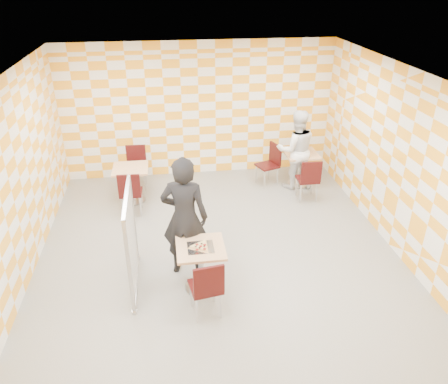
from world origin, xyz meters
The scene contains 15 objects.
room_shell centered at (0.00, 0.54, 1.50)m, with size 7.00×7.00×7.00m.
main_table centered at (-0.37, -0.69, 0.51)m, with size 0.70×0.70×0.75m.
second_table centered at (2.12, 2.54, 0.51)m, with size 0.70×0.70×0.75m.
empty_table centered at (-1.51, 2.28, 0.51)m, with size 0.70×0.70×0.75m.
chair_main_front centered at (-0.34, -1.31, 0.54)m, with size 0.48×0.49×0.92m.
chair_second_front centered at (2.06, 1.76, 0.54)m, with size 0.43×0.44×0.92m.
chair_second_side centered at (1.49, 2.68, 0.54)m, with size 0.55×0.54×0.92m.
chair_empty_near centered at (-1.50, 1.67, 0.54)m, with size 0.43×0.44×0.92m.
chair_empty_far centered at (-1.43, 2.96, 0.54)m, with size 0.44×0.44×0.92m.
partition centered at (-1.36, -0.46, 0.79)m, with size 0.08×1.38×1.55m.
man_dark centered at (-0.56, -0.23, 0.98)m, with size 0.72×0.47×1.97m, color black.
man_white centered at (1.97, 2.46, 0.87)m, with size 0.84×0.66×1.74m, color white.
pizza_on_foil centered at (-0.37, -0.71, 0.77)m, with size 0.40×0.40×0.04m.
sport_bottle centered at (1.93, 2.59, 0.84)m, with size 0.06×0.06×0.20m.
soda_bottle centered at (2.20, 2.59, 0.85)m, with size 0.07×0.07×0.23m.
Camera 1 is at (-0.76, -5.91, 4.35)m, focal length 35.00 mm.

